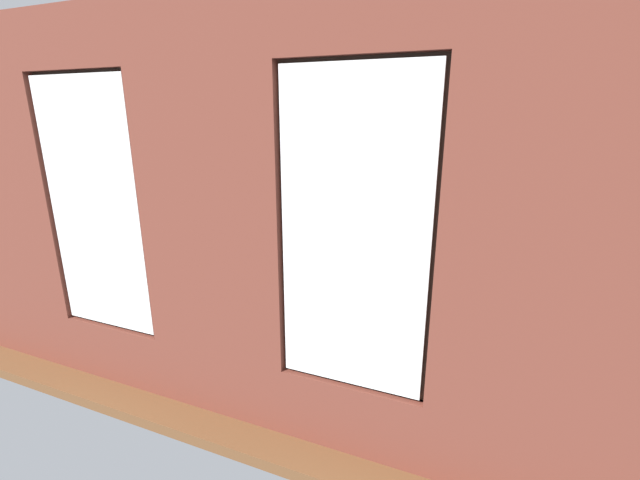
# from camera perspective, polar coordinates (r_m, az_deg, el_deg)

# --- Properties ---
(ground_plane) EXTENTS (6.86, 5.99, 0.10)m
(ground_plane) POSITION_cam_1_polar(r_m,az_deg,el_deg) (6.13, 1.53, -7.78)
(ground_plane) COLOR brown
(brick_wall_with_windows) EXTENTS (6.26, 0.30, 3.27)m
(brick_wall_with_windows) POSITION_cam_1_polar(r_m,az_deg,el_deg) (3.39, -14.38, 1.15)
(brick_wall_with_windows) COLOR brown
(brick_wall_with_windows) RESTS_ON ground_plane
(white_wall_right) EXTENTS (0.10, 4.99, 3.27)m
(white_wall_right) POSITION_cam_1_polar(r_m,az_deg,el_deg) (7.19, -22.84, 8.57)
(white_wall_right) COLOR white
(white_wall_right) RESTS_ON ground_plane
(couch_by_window) EXTENTS (1.71, 0.87, 0.80)m
(couch_by_window) POSITION_cam_1_polar(r_m,az_deg,el_deg) (4.53, -11.57, -12.09)
(couch_by_window) COLOR black
(couch_by_window) RESTS_ON ground_plane
(couch_left) EXTENTS (1.01, 1.87, 0.80)m
(couch_left) POSITION_cam_1_polar(r_m,az_deg,el_deg) (5.74, 25.35, -7.09)
(couch_left) COLOR black
(couch_left) RESTS_ON ground_plane
(coffee_table) EXTENTS (1.56, 0.85, 0.42)m
(coffee_table) POSITION_cam_1_polar(r_m,az_deg,el_deg) (6.24, 2.26, -3.17)
(coffee_table) COLOR tan
(coffee_table) RESTS_ON ground_plane
(cup_ceramic) EXTENTS (0.09, 0.09, 0.10)m
(cup_ceramic) POSITION_cam_1_polar(r_m,az_deg,el_deg) (6.26, -2.15, -2.15)
(cup_ceramic) COLOR silver
(cup_ceramic) RESTS_ON coffee_table
(candle_jar) EXTENTS (0.08, 0.08, 0.09)m
(candle_jar) POSITION_cam_1_polar(r_m,az_deg,el_deg) (6.05, 2.88, -2.86)
(candle_jar) COLOR #B7333D
(candle_jar) RESTS_ON coffee_table
(table_plant_small) EXTENTS (0.18, 0.18, 0.28)m
(table_plant_small) POSITION_cam_1_polar(r_m,az_deg,el_deg) (6.18, 6.49, -1.52)
(table_plant_small) COLOR brown
(table_plant_small) RESTS_ON coffee_table
(remote_silver) EXTENTS (0.18, 0.09, 0.02)m
(remote_silver) POSITION_cam_1_polar(r_m,az_deg,el_deg) (6.38, 0.96, -2.17)
(remote_silver) COLOR #B2B2B7
(remote_silver) RESTS_ON coffee_table
(remote_black) EXTENTS (0.17, 0.07, 0.02)m
(remote_black) POSITION_cam_1_polar(r_m,az_deg,el_deg) (6.22, 2.27, -2.68)
(remote_black) COLOR black
(remote_black) RESTS_ON coffee_table
(media_console) EXTENTS (0.92, 0.42, 0.46)m
(media_console) POSITION_cam_1_polar(r_m,az_deg,el_deg) (7.40, -19.08, -2.05)
(media_console) COLOR black
(media_console) RESTS_ON ground_plane
(tv_flatscreen) EXTENTS (1.19, 0.20, 0.82)m
(tv_flatscreen) POSITION_cam_1_polar(r_m,az_deg,el_deg) (7.23, -19.54, 2.81)
(tv_flatscreen) COLOR black
(tv_flatscreen) RESTS_ON media_console
(papasan_chair) EXTENTS (1.20, 1.20, 0.73)m
(papasan_chair) POSITION_cam_1_polar(r_m,az_deg,el_deg) (7.70, 1.47, 1.38)
(papasan_chair) COLOR olive
(papasan_chair) RESTS_ON ground_plane
(potted_plant_corner_near_left) EXTENTS (0.69, 0.69, 0.92)m
(potted_plant_corner_near_left) POSITION_cam_1_polar(r_m,az_deg,el_deg) (7.48, 26.28, 0.26)
(potted_plant_corner_near_left) COLOR #9E5638
(potted_plant_corner_near_left) RESTS_ON ground_plane
(potted_plant_by_left_couch) EXTENTS (0.27, 0.27, 0.49)m
(potted_plant_by_left_couch) POSITION_cam_1_polar(r_m,az_deg,el_deg) (7.00, 21.74, -2.60)
(potted_plant_by_left_couch) COLOR brown
(potted_plant_by_left_couch) RESTS_ON ground_plane
(potted_plant_between_couches) EXTENTS (0.92, 0.93, 0.97)m
(potted_plant_between_couches) POSITION_cam_1_polar(r_m,az_deg,el_deg) (3.96, 5.06, -12.90)
(potted_plant_between_couches) COLOR gray
(potted_plant_between_couches) RESTS_ON ground_plane
(potted_plant_near_tv) EXTENTS (0.73, 0.73, 0.99)m
(potted_plant_near_tv) POSITION_cam_1_polar(r_m,az_deg,el_deg) (6.28, -21.07, -1.47)
(potted_plant_near_tv) COLOR brown
(potted_plant_near_tv) RESTS_ON ground_plane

